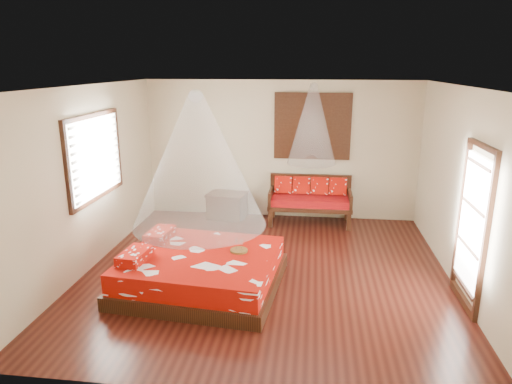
% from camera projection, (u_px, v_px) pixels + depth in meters
% --- Properties ---
extents(room, '(5.54, 5.54, 2.84)m').
position_uv_depth(room, '(267.00, 184.00, 6.67)').
color(room, black).
rests_on(room, ground).
extents(bed, '(2.34, 2.15, 0.64)m').
position_uv_depth(bed, '(201.00, 270.00, 6.53)').
color(bed, black).
rests_on(bed, floor).
extents(daybed, '(1.63, 0.73, 0.94)m').
position_uv_depth(daybed, '(310.00, 198.00, 9.10)').
color(daybed, black).
rests_on(daybed, floor).
extents(storage_chest, '(0.85, 0.68, 0.53)m').
position_uv_depth(storage_chest, '(227.00, 205.00, 9.44)').
color(storage_chest, black).
rests_on(storage_chest, floor).
extents(shutter_panel, '(1.52, 0.06, 1.32)m').
position_uv_depth(shutter_panel, '(312.00, 126.00, 9.05)').
color(shutter_panel, black).
rests_on(shutter_panel, wall_back).
extents(window_left, '(0.10, 1.74, 1.34)m').
position_uv_depth(window_left, '(96.00, 157.00, 7.10)').
color(window_left, black).
rests_on(window_left, wall_left).
extents(glazed_door, '(0.08, 1.02, 2.16)m').
position_uv_depth(glazed_door, '(472.00, 228.00, 5.86)').
color(glazed_door, black).
rests_on(glazed_door, floor).
extents(wine_tray, '(0.25, 0.25, 0.21)m').
position_uv_depth(wine_tray, '(239.00, 248.00, 6.53)').
color(wine_tray, brown).
rests_on(wine_tray, bed).
extents(mosquito_net_main, '(1.83, 1.83, 1.80)m').
position_uv_depth(mosquito_net_main, '(198.00, 161.00, 6.09)').
color(mosquito_net_main, silver).
rests_on(mosquito_net_main, ceiling).
extents(mosquito_net_daybed, '(0.93, 0.93, 1.50)m').
position_uv_depth(mosquito_net_daybed, '(312.00, 124.00, 8.58)').
color(mosquito_net_daybed, silver).
rests_on(mosquito_net_daybed, ceiling).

